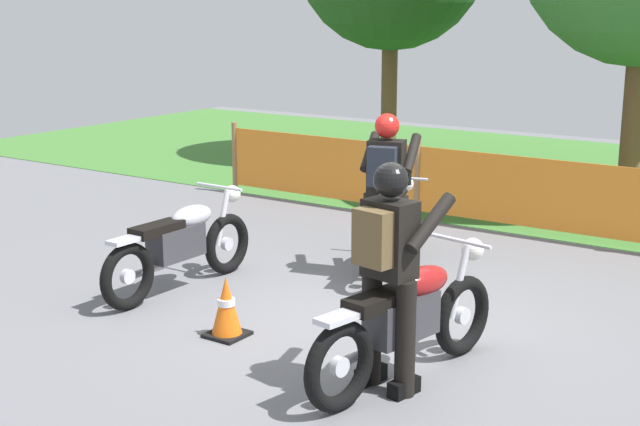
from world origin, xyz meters
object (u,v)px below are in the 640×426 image
at_px(traffic_cone, 226,307).
at_px(motorcycle_trailing, 407,319).
at_px(motorcycle_third, 390,230).
at_px(motorcycle_lead, 181,244).
at_px(rider_trailing, 389,265).
at_px(rider_third, 386,186).

bearing_deg(traffic_cone, motorcycle_trailing, 2.39).
bearing_deg(motorcycle_third, motorcycle_trailing, -163.59).
bearing_deg(motorcycle_lead, motorcycle_third, -37.38).
bearing_deg(rider_trailing, traffic_cone, 95.21).
bearing_deg(traffic_cone, motorcycle_lead, 148.63).
relative_size(motorcycle_third, rider_third, 1.11).
height_order(motorcycle_third, rider_trailing, rider_trailing).
distance_m(motorcycle_third, traffic_cone, 2.46).
relative_size(motorcycle_lead, rider_trailing, 1.20).
bearing_deg(rider_third, rider_trailing, -165.56).
relative_size(motorcycle_lead, motorcycle_trailing, 0.98).
relative_size(motorcycle_lead, motorcycle_third, 1.08).
relative_size(rider_trailing, traffic_cone, 3.19).
bearing_deg(rider_trailing, motorcycle_third, 39.98).
xyz_separation_m(motorcycle_trailing, rider_trailing, (-0.04, -0.22, 0.47)).
bearing_deg(traffic_cone, rider_trailing, -5.28).
bearing_deg(rider_trailing, rider_third, 40.94).
xyz_separation_m(motorcycle_lead, motorcycle_trailing, (2.87, -0.65, 0.01)).
distance_m(motorcycle_third, rider_third, 0.55).
height_order(motorcycle_lead, rider_trailing, rider_trailing).
xyz_separation_m(motorcycle_lead, rider_third, (1.42, 1.52, 0.49)).
bearing_deg(traffic_cone, rider_third, 83.82).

